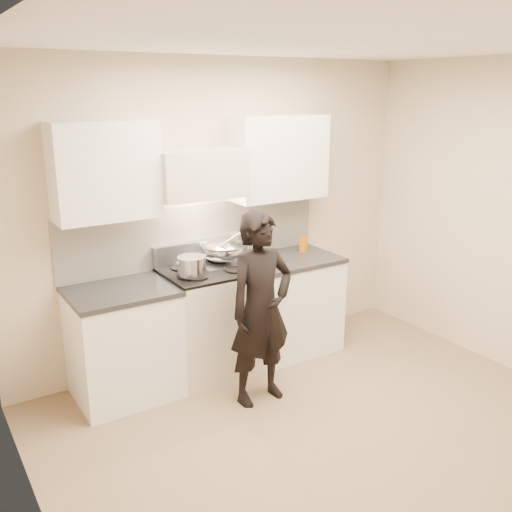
{
  "coord_description": "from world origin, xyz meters",
  "views": [
    {
      "loc": [
        -2.43,
        -2.7,
        2.43
      ],
      "look_at": [
        -0.06,
        1.05,
        1.12
      ],
      "focal_mm": 40.0,
      "sensor_mm": 36.0,
      "label": 1
    }
  ],
  "objects_px": {
    "stove": "(210,321)",
    "wok": "(223,250)",
    "person": "(261,309)",
    "counter_right": "(287,304)",
    "utensil_crock": "(246,248)"
  },
  "relations": [
    {
      "from": "utensil_crock",
      "to": "counter_right",
      "type": "bearing_deg",
      "value": -26.69
    },
    {
      "from": "stove",
      "to": "person",
      "type": "xyz_separation_m",
      "value": [
        0.12,
        -0.65,
        0.3
      ]
    },
    {
      "from": "stove",
      "to": "wok",
      "type": "bearing_deg",
      "value": 26.58
    },
    {
      "from": "counter_right",
      "to": "utensil_crock",
      "type": "height_order",
      "value": "utensil_crock"
    },
    {
      "from": "utensil_crock",
      "to": "person",
      "type": "xyz_separation_m",
      "value": [
        -0.36,
        -0.82,
        -0.25
      ]
    },
    {
      "from": "counter_right",
      "to": "person",
      "type": "distance_m",
      "value": 1.01
    },
    {
      "from": "counter_right",
      "to": "wok",
      "type": "distance_m",
      "value": 0.88
    },
    {
      "from": "wok",
      "to": "person",
      "type": "distance_m",
      "value": 0.8
    },
    {
      "from": "stove",
      "to": "wok",
      "type": "xyz_separation_m",
      "value": [
        0.2,
        0.1,
        0.59
      ]
    },
    {
      "from": "counter_right",
      "to": "utensil_crock",
      "type": "relative_size",
      "value": 2.74
    },
    {
      "from": "wok",
      "to": "utensil_crock",
      "type": "relative_size",
      "value": 1.4
    },
    {
      "from": "wok",
      "to": "stove",
      "type": "bearing_deg",
      "value": -153.42
    },
    {
      "from": "wok",
      "to": "person",
      "type": "relative_size",
      "value": 0.3
    },
    {
      "from": "wok",
      "to": "person",
      "type": "xyz_separation_m",
      "value": [
        -0.08,
        -0.75,
        -0.29
      ]
    },
    {
      "from": "person",
      "to": "utensil_crock",
      "type": "bearing_deg",
      "value": 63.54
    }
  ]
}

